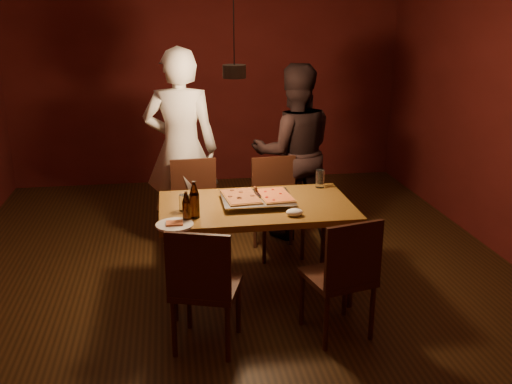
{
  "coord_description": "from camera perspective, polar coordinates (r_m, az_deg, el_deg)",
  "views": [
    {
      "loc": [
        -0.52,
        -4.4,
        2.21
      ],
      "look_at": [
        0.13,
        -0.24,
        0.85
      ],
      "focal_mm": 40.0,
      "sensor_mm": 36.0,
      "label": 1
    }
  ],
  "objects": [
    {
      "name": "pizza_meat",
      "position": [
        4.46,
        -1.52,
        -0.45
      ],
      "size": [
        0.29,
        0.43,
        0.02
      ],
      "primitive_type": "cube",
      "rotation": [
        0.0,
        0.0,
        0.1
      ],
      "color": "maroon",
      "rests_on": "pizza_tray"
    },
    {
      "name": "spatula",
      "position": [
        4.49,
        0.09,
        -0.23
      ],
      "size": [
        0.1,
        0.24,
        0.04
      ],
      "primitive_type": null,
      "rotation": [
        0.0,
        0.0,
        -0.05
      ],
      "color": "silver",
      "rests_on": "pizza_tray"
    },
    {
      "name": "water_glass_right",
      "position": [
        4.88,
        6.43,
        1.33
      ],
      "size": [
        0.07,
        0.07,
        0.15
      ],
      "primitive_type": "cylinder",
      "color": "silver",
      "rests_on": "dining_table"
    },
    {
      "name": "dining_table",
      "position": [
        4.48,
        0.0,
        -2.11
      ],
      "size": [
        1.5,
        0.9,
        0.75
      ],
      "color": "brown",
      "rests_on": "floor"
    },
    {
      "name": "beer_bottle_b",
      "position": [
        4.16,
        -6.18,
        -0.76
      ],
      "size": [
        0.07,
        0.07,
        0.28
      ],
      "color": "black",
      "rests_on": "dining_table"
    },
    {
      "name": "diner_dark",
      "position": [
        5.62,
        3.81,
        3.98
      ],
      "size": [
        0.85,
        0.67,
        1.72
      ],
      "primitive_type": "imported",
      "rotation": [
        0.0,
        0.0,
        3.12
      ],
      "color": "black",
      "rests_on": "floor"
    },
    {
      "name": "chair_far_right",
      "position": [
        5.31,
        2.04,
        -0.48
      ],
      "size": [
        0.45,
        0.45,
        0.49
      ],
      "rotation": [
        0.0,
        0.0,
        3.22
      ],
      "color": "#38190F",
      "rests_on": "floor"
    },
    {
      "name": "pizza_cheese",
      "position": [
        4.49,
        1.91,
        -0.32
      ],
      "size": [
        0.27,
        0.4,
        0.02
      ],
      "primitive_type": "cube",
      "rotation": [
        0.0,
        0.0,
        0.09
      ],
      "color": "gold",
      "rests_on": "pizza_tray"
    },
    {
      "name": "chair_near_right",
      "position": [
        3.93,
        8.84,
        -7.51
      ],
      "size": [
        0.51,
        0.51,
        0.49
      ],
      "rotation": [
        0.0,
        0.0,
        0.24
      ],
      "color": "#38190F",
      "rests_on": "floor"
    },
    {
      "name": "napkin",
      "position": [
        4.21,
        3.86,
        -2.03
      ],
      "size": [
        0.13,
        0.1,
        0.05
      ],
      "primitive_type": "ellipsoid",
      "color": "white",
      "rests_on": "dining_table"
    },
    {
      "name": "diner_white",
      "position": [
        5.42,
        -7.51,
        4.27
      ],
      "size": [
        0.75,
        0.54,
        1.9
      ],
      "primitive_type": "imported",
      "rotation": [
        0.0,
        0.0,
        3.01
      ],
      "color": "white",
      "rests_on": "floor"
    },
    {
      "name": "room_shell",
      "position": [
        4.5,
        -2.13,
        7.52
      ],
      "size": [
        6.0,
        6.0,
        6.0
      ],
      "color": "#37220F",
      "rests_on": "ground"
    },
    {
      "name": "chair_far_left",
      "position": [
        5.26,
        -6.11,
        -0.77
      ],
      "size": [
        0.43,
        0.43,
        0.49
      ],
      "rotation": [
        0.0,
        0.0,
        3.18
      ],
      "color": "#38190F",
      "rests_on": "floor"
    },
    {
      "name": "pendant_lamp",
      "position": [
        4.45,
        -2.19,
        12.09
      ],
      "size": [
        0.18,
        0.18,
        1.1
      ],
      "color": "black",
      "rests_on": "ceiling"
    },
    {
      "name": "beer_bottle_a",
      "position": [
        4.1,
        -6.98,
        -1.44
      ],
      "size": [
        0.06,
        0.06,
        0.22
      ],
      "color": "black",
      "rests_on": "dining_table"
    },
    {
      "name": "pizza_tray",
      "position": [
        4.47,
        0.11,
        -0.83
      ],
      "size": [
        0.58,
        0.49,
        0.05
      ],
      "primitive_type": "cube",
      "rotation": [
        0.0,
        0.0,
        -0.08
      ],
      "color": "silver",
      "rests_on": "dining_table"
    },
    {
      "name": "plate_slice",
      "position": [
        4.05,
        -8.14,
        -3.26
      ],
      "size": [
        0.27,
        0.27,
        0.03
      ],
      "color": "white",
      "rests_on": "dining_table"
    },
    {
      "name": "water_glass_left",
      "position": [
        4.33,
        -7.18,
        -1.07
      ],
      "size": [
        0.08,
        0.08,
        0.12
      ],
      "primitive_type": "cylinder",
      "color": "silver",
      "rests_on": "dining_table"
    },
    {
      "name": "chair_near_left",
      "position": [
        3.76,
        -5.34,
        -8.63
      ],
      "size": [
        0.53,
        0.53,
        0.49
      ],
      "rotation": [
        0.0,
        0.0,
        -0.32
      ],
      "color": "#38190F",
      "rests_on": "floor"
    }
  ]
}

